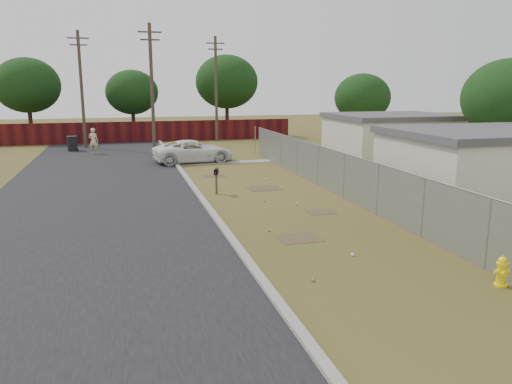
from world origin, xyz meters
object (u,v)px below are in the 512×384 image
object	(u,v)px
fire_hydrant	(502,272)
pedestrian	(94,141)
pickup_truck	(194,151)
trash_bin	(72,143)
mailbox	(216,174)

from	to	relation	value
fire_hydrant	pedestrian	size ratio (longest dim) A/B	0.43
fire_hydrant	pickup_truck	world-z (taller)	pickup_truck
pedestrian	fire_hydrant	bearing A→B (deg)	132.11
pedestrian	trash_bin	xyz separation A→B (m)	(-1.65, 2.18, -0.37)
mailbox	fire_hydrant	bearing A→B (deg)	-68.63
mailbox	pedestrian	size ratio (longest dim) A/B	0.64
pickup_truck	mailbox	bearing A→B (deg)	170.72
mailbox	pedestrian	bearing A→B (deg)	111.03
pickup_truck	trash_bin	world-z (taller)	pickup_truck
mailbox	pedestrian	xyz separation A→B (m)	(-6.03, 15.68, -0.01)
pickup_truck	trash_bin	size ratio (longest dim) A/B	4.60
trash_bin	pickup_truck	bearing A→B (deg)	-44.71
pedestrian	trash_bin	size ratio (longest dim) A/B	1.67
fire_hydrant	pickup_truck	size ratio (longest dim) A/B	0.15
mailbox	trash_bin	xyz separation A→B (m)	(-7.68, 17.86, -0.37)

